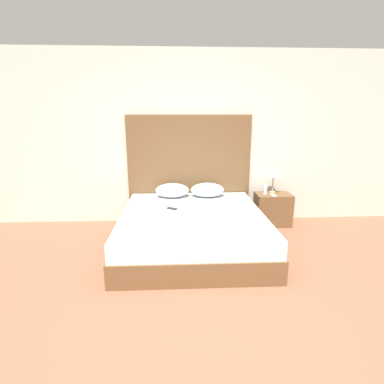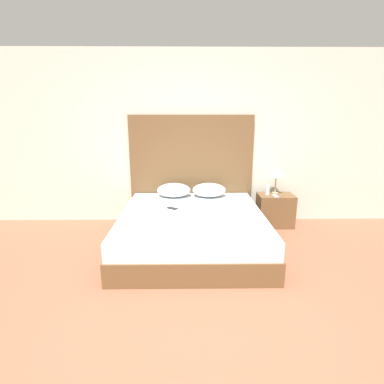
% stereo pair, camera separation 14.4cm
% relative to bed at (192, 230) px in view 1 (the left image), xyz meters
% --- Properties ---
extents(ground_plane, '(16.00, 16.00, 0.00)m').
position_rel_bed_xyz_m(ground_plane, '(0.05, -1.62, -0.24)').
color(ground_plane, '#9E5B42').
extents(wall_back, '(10.00, 0.06, 2.70)m').
position_rel_bed_xyz_m(wall_back, '(0.05, 1.11, 1.11)').
color(wall_back, silver).
rests_on(wall_back, ground_plane).
extents(bed, '(1.87, 2.02, 0.49)m').
position_rel_bed_xyz_m(bed, '(0.00, 0.00, 0.00)').
color(bed, brown).
rests_on(bed, ground_plane).
extents(headboard, '(1.96, 0.05, 1.73)m').
position_rel_bed_xyz_m(headboard, '(0.00, 1.04, 0.62)').
color(headboard, brown).
rests_on(headboard, ground_plane).
extents(pillow_left, '(0.52, 0.38, 0.21)m').
position_rel_bed_xyz_m(pillow_left, '(-0.27, 0.77, 0.35)').
color(pillow_left, silver).
rests_on(pillow_left, bed).
extents(pillow_right, '(0.52, 0.38, 0.21)m').
position_rel_bed_xyz_m(pillow_right, '(0.27, 0.77, 0.35)').
color(pillow_right, silver).
rests_on(pillow_right, bed).
extents(phone_on_bed, '(0.16, 0.14, 0.01)m').
position_rel_bed_xyz_m(phone_on_bed, '(-0.27, 0.17, 0.25)').
color(phone_on_bed, black).
rests_on(phone_on_bed, bed).
extents(nightstand, '(0.55, 0.37, 0.51)m').
position_rel_bed_xyz_m(nightstand, '(1.33, 0.78, 0.01)').
color(nightstand, brown).
rests_on(nightstand, ground_plane).
extents(table_lamp, '(0.23, 0.23, 0.43)m').
position_rel_bed_xyz_m(table_lamp, '(1.33, 0.86, 0.61)').
color(table_lamp, tan).
rests_on(table_lamp, nightstand).
extents(phone_on_nightstand, '(0.07, 0.15, 0.01)m').
position_rel_bed_xyz_m(phone_on_nightstand, '(1.29, 0.69, 0.27)').
color(phone_on_nightstand, '#B7B7BC').
rests_on(phone_on_nightstand, nightstand).
extents(toiletry_bottle, '(0.06, 0.06, 0.16)m').
position_rel_bed_xyz_m(toiletry_bottle, '(1.19, 0.79, 0.35)').
color(toiletry_bottle, silver).
rests_on(toiletry_bottle, nightstand).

